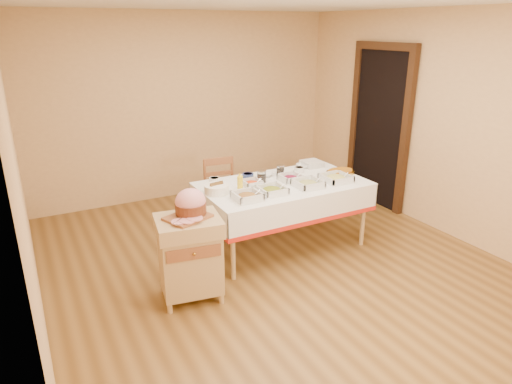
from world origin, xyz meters
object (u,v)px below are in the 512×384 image
at_px(brass_platter, 340,172).
at_px(butcher_cart, 190,254).
at_px(dining_chair, 223,195).
at_px(bread_basket, 217,189).
at_px(mustard_bottle, 240,182).
at_px(plate_stack, 312,164).
at_px(dining_table, 283,197).
at_px(ham_on_board, 190,205).
at_px(preserve_jar_left, 262,177).
at_px(preserve_jar_right, 280,170).

bearing_deg(brass_platter, butcher_cart, -166.26).
distance_m(dining_chair, bread_basket, 0.81).
distance_m(mustard_bottle, plate_stack, 1.22).
bearing_deg(butcher_cart, bread_basket, 47.49).
bearing_deg(dining_table, bread_basket, 176.99).
relative_size(butcher_cart, dining_chair, 0.89).
bearing_deg(dining_chair, mustard_bottle, -97.58).
distance_m(dining_chair, plate_stack, 1.16).
bearing_deg(dining_chair, ham_on_board, -125.04).
relative_size(dining_chair, ham_on_board, 2.33).
xyz_separation_m(dining_chair, ham_on_board, (-0.83, -1.19, 0.44)).
relative_size(ham_on_board, preserve_jar_left, 2.87).
height_order(butcher_cart, mustard_bottle, mustard_bottle).
bearing_deg(ham_on_board, preserve_jar_left, 30.89).
bearing_deg(dining_table, butcher_cart, -157.82).
distance_m(bread_basket, brass_platter, 1.55).
bearing_deg(butcher_cart, preserve_jar_right, 29.26).
height_order(butcher_cart, plate_stack, plate_stack).
height_order(butcher_cart, ham_on_board, ham_on_board).
distance_m(dining_chair, preserve_jar_right, 0.78).
distance_m(preserve_jar_right, brass_platter, 0.71).
height_order(ham_on_board, plate_stack, ham_on_board).
xyz_separation_m(bread_basket, brass_platter, (1.54, -0.07, -0.03)).
distance_m(mustard_bottle, bread_basket, 0.26).
relative_size(dining_table, plate_stack, 7.85).
xyz_separation_m(preserve_jar_right, plate_stack, (0.52, 0.11, -0.02)).
xyz_separation_m(mustard_bottle, plate_stack, (1.16, 0.36, -0.05)).
distance_m(mustard_bottle, brass_platter, 1.29).
bearing_deg(preserve_jar_right, ham_on_board, -151.02).
height_order(butcher_cart, bread_basket, bread_basket).
xyz_separation_m(dining_chair, brass_platter, (1.20, -0.71, 0.32)).
relative_size(preserve_jar_left, plate_stack, 0.58).
bearing_deg(ham_on_board, plate_stack, 24.77).
relative_size(preserve_jar_left, mustard_bottle, 0.71).
xyz_separation_m(dining_table, ham_on_board, (-1.26, -0.50, 0.31)).
height_order(plate_stack, brass_platter, plate_stack).
height_order(preserve_jar_left, plate_stack, preserve_jar_left).
xyz_separation_m(dining_table, brass_platter, (0.77, -0.02, 0.18)).
height_order(ham_on_board, bread_basket, ham_on_board).
bearing_deg(preserve_jar_left, dining_table, -35.07).
bearing_deg(brass_platter, ham_on_board, -166.83).
distance_m(preserve_jar_right, mustard_bottle, 0.69).
distance_m(butcher_cart, preserve_jar_left, 1.34).
bearing_deg(preserve_jar_left, butcher_cart, -148.83).
bearing_deg(brass_platter, bread_basket, 177.57).
bearing_deg(plate_stack, preserve_jar_right, -167.89).
bearing_deg(dining_table, preserve_jar_left, 144.93).
height_order(butcher_cart, brass_platter, brass_platter).
bearing_deg(brass_platter, preserve_jar_left, 170.42).
distance_m(dining_table, preserve_jar_left, 0.33).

